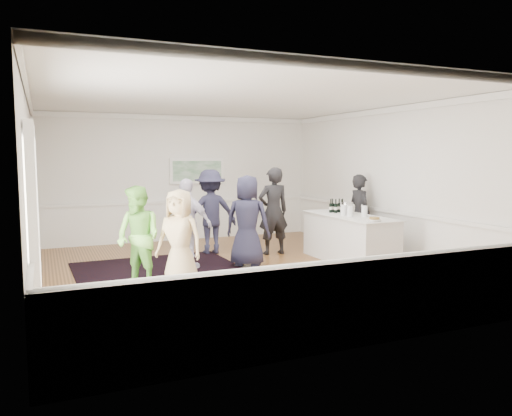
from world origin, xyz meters
name	(u,v)px	position (x,y,z in m)	size (l,w,h in m)	color
floor	(238,272)	(0.00, 0.00, 0.00)	(8.00, 8.00, 0.00)	#905E2F
ceiling	(237,99)	(0.00, 0.00, 3.20)	(7.00, 8.00, 0.02)	white
wall_left	(30,192)	(-3.50, 0.00, 1.60)	(0.02, 8.00, 3.20)	white
wall_right	(392,183)	(3.50, 0.00, 1.60)	(0.02, 8.00, 3.20)	white
wall_back	(182,178)	(0.00, 4.00, 1.60)	(7.00, 0.02, 3.20)	white
wall_front	(368,208)	(0.00, -4.00, 1.60)	(7.00, 0.02, 3.20)	white
wainscoting	(238,246)	(0.00, 0.00, 0.50)	(7.00, 8.00, 1.00)	white
mirror	(34,177)	(-3.45, 1.30, 1.80)	(0.05, 1.25, 1.85)	gold
doorway	(33,218)	(-3.45, -1.90, 1.42)	(0.10, 1.78, 2.56)	white
landscape_painting	(197,171)	(0.40, 3.95, 1.78)	(1.44, 0.06, 0.66)	white
area_rug	(168,278)	(-1.32, 0.06, 0.01)	(3.04, 3.99, 0.02)	black
serving_table	(349,238)	(2.43, -0.04, 0.49)	(0.90, 2.38, 0.96)	silver
bartender	(360,214)	(3.20, 0.70, 0.88)	(0.64, 0.42, 1.76)	black
guest_tan	(179,239)	(-1.29, -0.66, 0.82)	(0.80, 0.52, 1.64)	#D0B582
guest_green	(139,237)	(-1.90, -0.38, 0.84)	(0.82, 0.64, 1.69)	#7CD053
guest_lilac	(187,224)	(-0.81, 0.58, 0.87)	(1.02, 0.43, 1.75)	silver
guest_dark_a	(210,212)	(0.10, 1.94, 0.94)	(1.21, 0.70, 1.87)	#222239
guest_dark_b	(273,211)	(1.34, 1.31, 0.96)	(0.70, 0.46, 1.92)	black
guest_navy	(247,221)	(0.35, 0.39, 0.90)	(0.88, 0.57, 1.80)	#222239
wine_bottles	(337,205)	(2.46, 0.48, 1.12)	(0.33, 0.25, 0.31)	black
juice_pitchers	(352,211)	(2.36, -0.24, 1.08)	(0.39, 0.46, 0.24)	#74C044
ice_bucket	(347,208)	(2.50, 0.17, 1.08)	(0.26, 0.26, 0.24)	silver
nut_bowl	(374,219)	(2.30, -1.04, 1.00)	(0.24, 0.24, 0.07)	white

